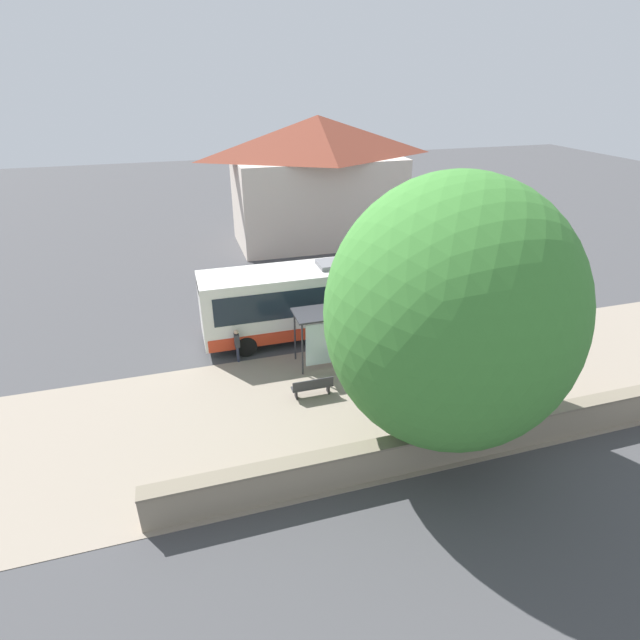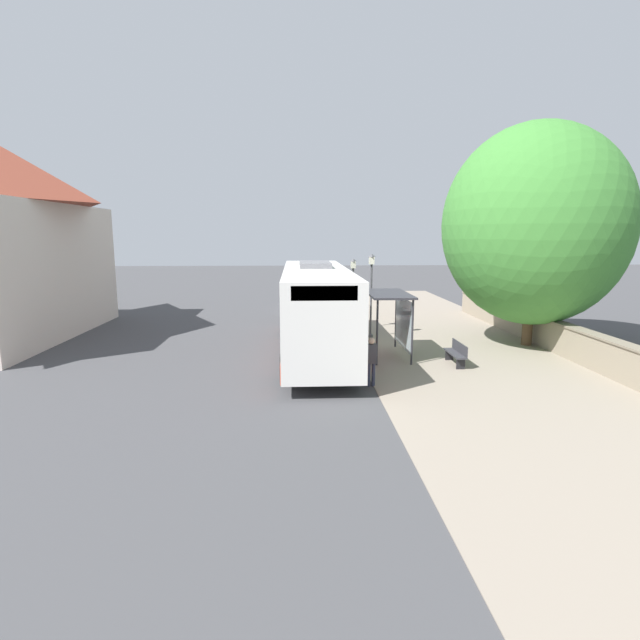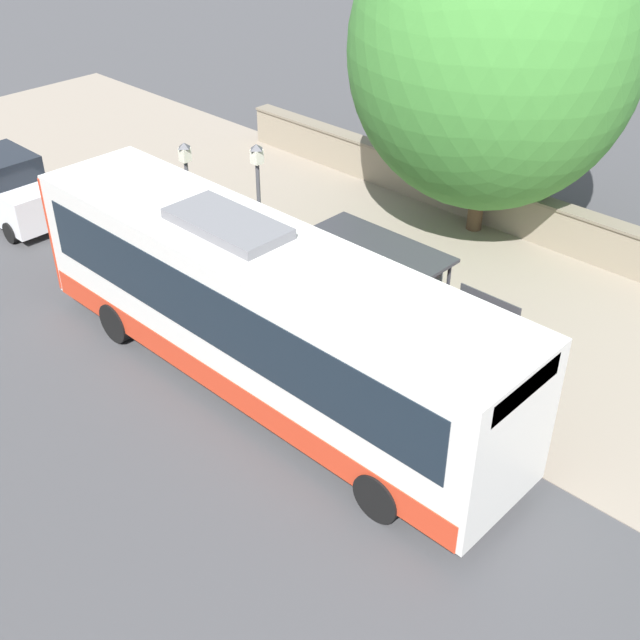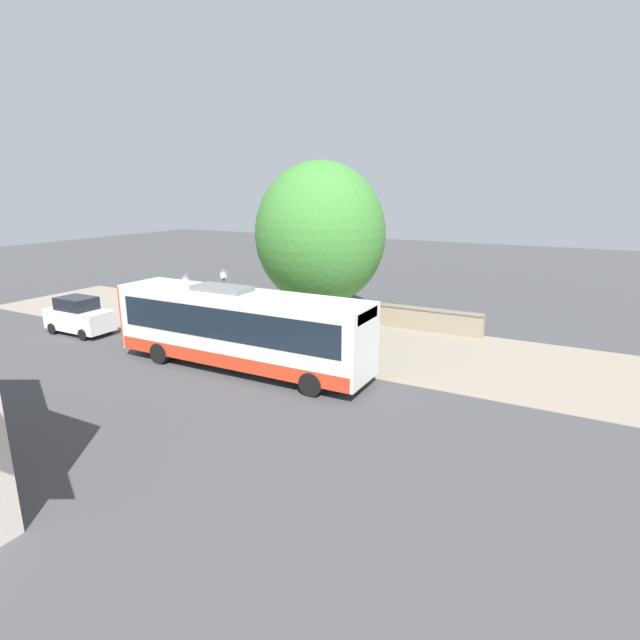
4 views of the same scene
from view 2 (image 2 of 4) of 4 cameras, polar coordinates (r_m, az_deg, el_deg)
name	(u,v)px [view 2 (image 2 of 4)]	position (r m, az deg, el deg)	size (l,w,h in m)	color
ground_plane	(353,347)	(22.39, 3.79, -3.05)	(120.00, 120.00, 0.00)	#424244
sidewalk_plaza	(452,345)	(23.34, 14.84, -2.81)	(9.00, 44.00, 0.02)	gray
stone_wall	(540,330)	(24.74, 23.89, -1.07)	(0.60, 20.00, 1.33)	gray
bus	(316,307)	(20.84, -0.49, 1.49)	(2.75, 12.42, 3.79)	silver
bus_shelter	(392,304)	(20.50, 8.19, 1.82)	(1.65, 3.42, 2.62)	#2D2D33
pedestrian	(371,358)	(16.47, 5.88, -4.33)	(0.34, 0.22, 1.64)	#2D3347
bench	(456,353)	(19.84, 15.33, -3.63)	(0.40, 1.73, 0.88)	#333338
street_lamp_near	(353,288)	(25.97, 3.79, 3.70)	(0.28, 0.28, 3.73)	#4C4C51
street_lamp_far	(371,288)	(24.06, 5.87, 3.63)	(0.28, 0.28, 4.05)	#4C4C51
shade_tree	(535,225)	(23.99, 23.32, 9.90)	(7.91, 7.91, 9.70)	brown
parked_car_behind_bus	(314,296)	(32.50, -0.71, 2.77)	(1.88, 4.02, 2.12)	silver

